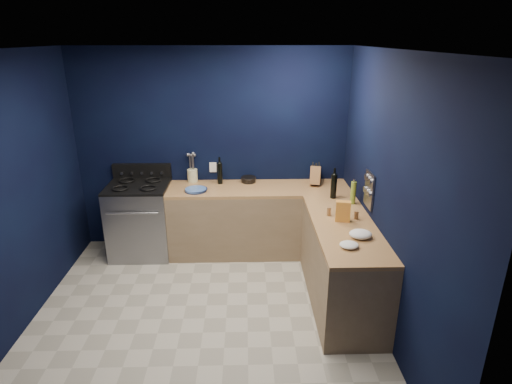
{
  "coord_description": "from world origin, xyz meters",
  "views": [
    {
      "loc": [
        0.43,
        -3.56,
        2.7
      ],
      "look_at": [
        0.55,
        1.0,
        1.0
      ],
      "focal_mm": 29.36,
      "sensor_mm": 36.0,
      "label": 1
    }
  ],
  "objects_px": {
    "utensil_crock": "(192,175)",
    "gas_range": "(141,221)",
    "knife_block": "(316,175)",
    "plate_stack": "(196,190)",
    "crouton_bag": "(343,211)"
  },
  "relations": [
    {
      "from": "utensil_crock",
      "to": "knife_block",
      "type": "distance_m",
      "value": 1.61
    },
    {
      "from": "gas_range",
      "to": "plate_stack",
      "type": "relative_size",
      "value": 3.49
    },
    {
      "from": "crouton_bag",
      "to": "gas_range",
      "type": "bearing_deg",
      "value": 166.66
    },
    {
      "from": "plate_stack",
      "to": "knife_block",
      "type": "relative_size",
      "value": 1.12
    },
    {
      "from": "plate_stack",
      "to": "crouton_bag",
      "type": "xyz_separation_m",
      "value": [
        1.62,
        -0.94,
        0.09
      ]
    },
    {
      "from": "utensil_crock",
      "to": "knife_block",
      "type": "relative_size",
      "value": 0.71
    },
    {
      "from": "knife_block",
      "to": "gas_range",
      "type": "bearing_deg",
      "value": -163.89
    },
    {
      "from": "utensil_crock",
      "to": "gas_range",
      "type": "bearing_deg",
      "value": -157.78
    },
    {
      "from": "gas_range",
      "to": "plate_stack",
      "type": "height_order",
      "value": "plate_stack"
    },
    {
      "from": "gas_range",
      "to": "utensil_crock",
      "type": "relative_size",
      "value": 5.52
    },
    {
      "from": "gas_range",
      "to": "knife_block",
      "type": "relative_size",
      "value": 3.92
    },
    {
      "from": "utensil_crock",
      "to": "crouton_bag",
      "type": "distance_m",
      "value": 2.14
    },
    {
      "from": "plate_stack",
      "to": "crouton_bag",
      "type": "distance_m",
      "value": 1.87
    },
    {
      "from": "knife_block",
      "to": "plate_stack",
      "type": "bearing_deg",
      "value": -158.55
    },
    {
      "from": "plate_stack",
      "to": "knife_block",
      "type": "xyz_separation_m",
      "value": [
        1.52,
        0.23,
        0.1
      ]
    }
  ]
}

